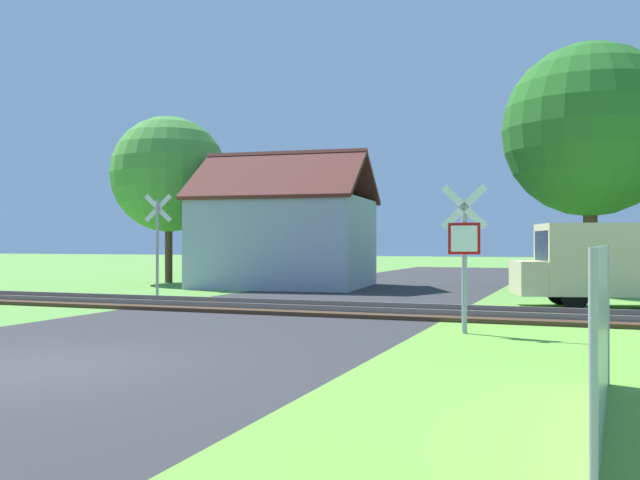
# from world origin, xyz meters

# --- Properties ---
(ground_plane) EXTENTS (160.00, 160.00, 0.00)m
(ground_plane) POSITION_xyz_m (0.00, 0.00, 0.00)
(ground_plane) COLOR #5B933D
(road_asphalt) EXTENTS (8.28, 80.00, 0.01)m
(road_asphalt) POSITION_xyz_m (0.00, 2.00, 0.00)
(road_asphalt) COLOR #2D2D30
(road_asphalt) RESTS_ON ground
(grass_verge) EXTENTS (6.00, 20.00, 0.01)m
(grass_verge) POSITION_xyz_m (7.14, -2.00, 0.00)
(grass_verge) COLOR #64A237
(grass_verge) RESTS_ON ground
(rail_track) EXTENTS (60.00, 2.60, 0.22)m
(rail_track) POSITION_xyz_m (0.00, 8.76, 0.06)
(rail_track) COLOR #422D1E
(rail_track) RESTS_ON ground
(stop_sign_near) EXTENTS (0.88, 0.18, 2.84)m
(stop_sign_near) POSITION_xyz_m (4.96, 5.66, 1.64)
(stop_sign_near) COLOR #9E9EA5
(stop_sign_near) RESTS_ON ground
(crossing_sign_far) EXTENTS (0.86, 0.24, 3.24)m
(crossing_sign_far) POSITION_xyz_m (-5.32, 10.93, 1.87)
(crossing_sign_far) COLOR #9E9EA5
(crossing_sign_far) RESTS_ON ground
(house) EXTENTS (7.06, 6.37, 5.34)m
(house) POSITION_xyz_m (-3.95, 17.78, 1.88)
(house) COLOR #99A3B7
(house) RESTS_ON ground
(tree_left) EXTENTS (4.99, 4.99, 7.18)m
(tree_left) POSITION_xyz_m (-9.79, 18.57, 4.68)
(tree_left) COLOR #513823
(tree_left) RESTS_ON ground
(tree_right) EXTENTS (5.97, 5.97, 8.60)m
(tree_right) POSITION_xyz_m (7.26, 18.28, 5.60)
(tree_right) COLOR #513823
(tree_right) RESTS_ON ground
(mail_truck) EXTENTS (5.22, 3.10, 2.24)m
(mail_truck) POSITION_xyz_m (7.85, 12.58, 1.24)
(mail_truck) COLOR beige
(mail_truck) RESTS_ON ground
(fence_panel) EXTENTS (0.25, 4.63, 1.70)m
(fence_panel) POSITION_xyz_m (7.27, -0.89, 0.85)
(fence_panel) COLOR #9E9EA5
(fence_panel) RESTS_ON ground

